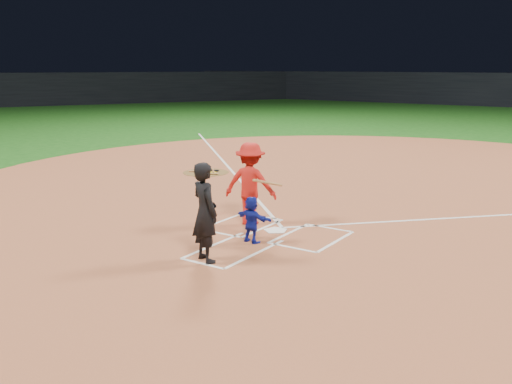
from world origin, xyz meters
The scene contains 14 objects.
ground centered at (0.00, 0.00, 0.00)m, with size 120.00×120.00×0.00m, color #154912.
home_plate_dirt centered at (0.00, 6.00, 0.01)m, with size 28.00×28.00×0.01m, color #995032.
stadium_wall_left centered at (-42.00, 24.00, 1.60)m, with size 1.20×60.00×3.20m, color black.
home_plate centered at (0.00, 0.00, 0.02)m, with size 0.60×0.60×0.02m, color white.
on_deck_circle centered at (-6.13, 5.02, 0.02)m, with size 1.70×1.70×0.01m, color brown.
on_deck_logo centered at (-6.13, 5.02, 0.02)m, with size 0.80×0.80×0.00m, color gold.
on_deck_bat_a centered at (-5.98, 5.27, 0.05)m, with size 0.06×0.06×0.84m, color #A46A3C.
on_deck_bat_b centered at (-6.33, 4.92, 0.05)m, with size 0.06×0.06×0.84m, color #A3683B.
on_deck_bat_c centered at (-5.83, 4.72, 0.05)m, with size 0.06×0.06×0.84m, color olive.
bat_weight_donut centered at (-5.93, 5.42, 0.05)m, with size 0.19×0.19×0.05m, color black.
catcher centered at (0.03, -1.07, 0.54)m, with size 0.97×0.31×1.05m, color #131F9C.
umpire centered at (-0.05, -2.61, 1.03)m, with size 0.74×0.48×2.03m, color black.
chalk_markings centered at (0.00, 5.29, 0.01)m, with size 28.35×17.32×0.01m.
batter_at_plate centered at (-0.86, 0.19, 1.03)m, with size 1.53×1.10×2.04m.
Camera 1 is at (6.87, -11.20, 3.89)m, focal length 40.00 mm.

